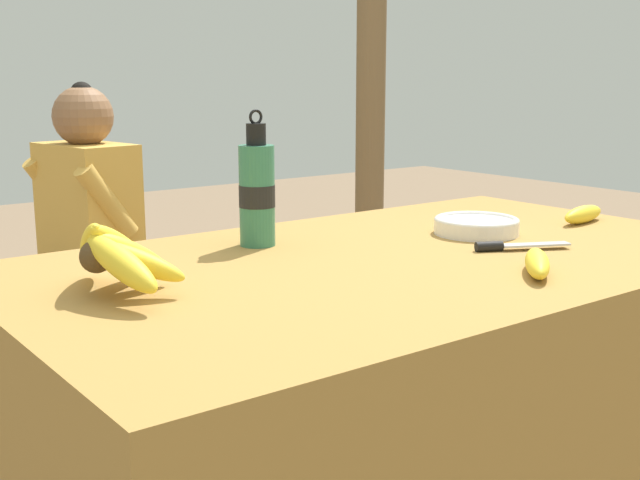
{
  "coord_description": "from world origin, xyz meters",
  "views": [
    {
      "loc": [
        -1.03,
        -1.13,
        1.1
      ],
      "look_at": [
        -0.14,
        0.05,
        0.8
      ],
      "focal_mm": 45.0,
      "sensor_mm": 36.0,
      "label": 1
    }
  ],
  "objects_px": {
    "knife": "(509,246)",
    "support_post_far": "(371,42)",
    "water_bottle": "(257,193)",
    "seated_vendor": "(78,230)",
    "loose_banana_front": "(537,263)",
    "serving_bowl": "(476,225)",
    "loose_banana_side": "(583,214)",
    "wooden_bench": "(168,299)",
    "banana_bunch_green": "(265,251)",
    "banana_bunch_ripe": "(117,255)"
  },
  "relations": [
    {
      "from": "loose_banana_front",
      "to": "wooden_bench",
      "type": "distance_m",
      "value": 1.73
    },
    {
      "from": "serving_bowl",
      "to": "banana_bunch_green",
      "type": "xyz_separation_m",
      "value": [
        0.33,
        1.35,
        -0.34
      ]
    },
    {
      "from": "seated_vendor",
      "to": "loose_banana_front",
      "type": "bearing_deg",
      "value": 88.85
    },
    {
      "from": "water_bottle",
      "to": "wooden_bench",
      "type": "distance_m",
      "value": 1.33
    },
    {
      "from": "loose_banana_front",
      "to": "support_post_far",
      "type": "height_order",
      "value": "support_post_far"
    },
    {
      "from": "knife",
      "to": "wooden_bench",
      "type": "bearing_deg",
      "value": 117.07
    },
    {
      "from": "knife",
      "to": "seated_vendor",
      "type": "xyz_separation_m",
      "value": [
        -0.34,
        1.46,
        -0.15
      ]
    },
    {
      "from": "loose_banana_front",
      "to": "loose_banana_side",
      "type": "bearing_deg",
      "value": 27.02
    },
    {
      "from": "banana_bunch_ripe",
      "to": "support_post_far",
      "type": "distance_m",
      "value": 2.74
    },
    {
      "from": "banana_bunch_ripe",
      "to": "loose_banana_front",
      "type": "distance_m",
      "value": 0.72
    },
    {
      "from": "wooden_bench",
      "to": "support_post_far",
      "type": "distance_m",
      "value": 1.66
    },
    {
      "from": "banana_bunch_ripe",
      "to": "knife",
      "type": "relative_size",
      "value": 1.65
    },
    {
      "from": "water_bottle",
      "to": "seated_vendor",
      "type": "height_order",
      "value": "seated_vendor"
    },
    {
      "from": "wooden_bench",
      "to": "serving_bowl",
      "type": "bearing_deg",
      "value": -86.05
    },
    {
      "from": "banana_bunch_ripe",
      "to": "serving_bowl",
      "type": "xyz_separation_m",
      "value": [
        0.83,
        -0.01,
        -0.04
      ]
    },
    {
      "from": "knife",
      "to": "support_post_far",
      "type": "bearing_deg",
      "value": 82.62
    },
    {
      "from": "water_bottle",
      "to": "seated_vendor",
      "type": "xyz_separation_m",
      "value": [
        0.03,
        1.12,
        -0.25
      ]
    },
    {
      "from": "serving_bowl",
      "to": "seated_vendor",
      "type": "xyz_separation_m",
      "value": [
        -0.42,
        1.31,
        -0.16
      ]
    },
    {
      "from": "knife",
      "to": "wooden_bench",
      "type": "distance_m",
      "value": 1.57
    },
    {
      "from": "serving_bowl",
      "to": "knife",
      "type": "distance_m",
      "value": 0.17
    },
    {
      "from": "loose_banana_side",
      "to": "wooden_bench",
      "type": "distance_m",
      "value": 1.53
    },
    {
      "from": "knife",
      "to": "banana_bunch_green",
      "type": "relative_size",
      "value": 0.75
    },
    {
      "from": "knife",
      "to": "support_post_far",
      "type": "height_order",
      "value": "support_post_far"
    },
    {
      "from": "water_bottle",
      "to": "loose_banana_front",
      "type": "distance_m",
      "value": 0.57
    },
    {
      "from": "water_bottle",
      "to": "banana_bunch_green",
      "type": "bearing_deg",
      "value": 56.13
    },
    {
      "from": "loose_banana_side",
      "to": "seated_vendor",
      "type": "bearing_deg",
      "value": 117.87
    },
    {
      "from": "banana_bunch_green",
      "to": "knife",
      "type": "bearing_deg",
      "value": -105.06
    },
    {
      "from": "loose_banana_side",
      "to": "knife",
      "type": "bearing_deg",
      "value": -166.01
    },
    {
      "from": "wooden_bench",
      "to": "seated_vendor",
      "type": "relative_size",
      "value": 1.31
    },
    {
      "from": "knife",
      "to": "serving_bowl",
      "type": "bearing_deg",
      "value": 89.84
    },
    {
      "from": "wooden_bench",
      "to": "banana_bunch_green",
      "type": "xyz_separation_m",
      "value": [
        0.42,
        0.0,
        0.12
      ]
    },
    {
      "from": "loose_banana_front",
      "to": "water_bottle",
      "type": "bearing_deg",
      "value": 116.88
    },
    {
      "from": "loose_banana_side",
      "to": "loose_banana_front",
      "type": "bearing_deg",
      "value": -152.98
    },
    {
      "from": "seated_vendor",
      "to": "banana_bunch_green",
      "type": "relative_size",
      "value": 4.34
    },
    {
      "from": "water_bottle",
      "to": "wooden_bench",
      "type": "height_order",
      "value": "water_bottle"
    },
    {
      "from": "banana_bunch_ripe",
      "to": "water_bottle",
      "type": "xyz_separation_m",
      "value": [
        0.38,
        0.18,
        0.05
      ]
    },
    {
      "from": "loose_banana_front",
      "to": "seated_vendor",
      "type": "height_order",
      "value": "seated_vendor"
    },
    {
      "from": "banana_bunch_green",
      "to": "support_post_far",
      "type": "height_order",
      "value": "support_post_far"
    },
    {
      "from": "banana_bunch_green",
      "to": "loose_banana_front",
      "type": "bearing_deg",
      "value": -107.37
    },
    {
      "from": "banana_bunch_ripe",
      "to": "water_bottle",
      "type": "height_order",
      "value": "water_bottle"
    },
    {
      "from": "water_bottle",
      "to": "seated_vendor",
      "type": "distance_m",
      "value": 1.15
    },
    {
      "from": "knife",
      "to": "wooden_bench",
      "type": "xyz_separation_m",
      "value": [
        -0.01,
        1.5,
        -0.45
      ]
    },
    {
      "from": "serving_bowl",
      "to": "knife",
      "type": "bearing_deg",
      "value": -116.67
    },
    {
      "from": "serving_bowl",
      "to": "support_post_far",
      "type": "xyz_separation_m",
      "value": [
        1.22,
        1.77,
        0.48
      ]
    },
    {
      "from": "serving_bowl",
      "to": "loose_banana_front",
      "type": "bearing_deg",
      "value": -121.6
    },
    {
      "from": "serving_bowl",
      "to": "loose_banana_front",
      "type": "xyz_separation_m",
      "value": [
        -0.19,
        -0.31,
        0.0
      ]
    },
    {
      "from": "loose_banana_side",
      "to": "knife",
      "type": "relative_size",
      "value": 0.92
    },
    {
      "from": "banana_bunch_green",
      "to": "seated_vendor",
      "type": "bearing_deg",
      "value": -176.86
    },
    {
      "from": "loose_banana_front",
      "to": "knife",
      "type": "relative_size",
      "value": 0.86
    },
    {
      "from": "water_bottle",
      "to": "loose_banana_front",
      "type": "height_order",
      "value": "water_bottle"
    }
  ]
}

